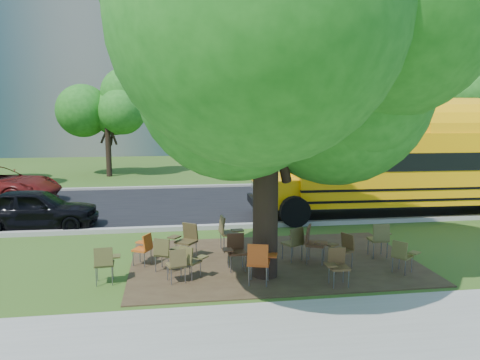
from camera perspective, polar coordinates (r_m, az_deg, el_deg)
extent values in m
plane|color=#305019|center=(12.17, -1.06, -9.43)|extent=(160.00, 160.00, 0.00)
cube|color=gray|center=(7.62, 4.15, -20.74)|extent=(60.00, 4.00, 0.04)
cube|color=#382819|center=(11.86, 4.12, -9.85)|extent=(7.00, 4.50, 0.03)
cube|color=black|center=(18.91, -3.81, -2.91)|extent=(80.00, 8.00, 0.04)
cube|color=gray|center=(15.01, -2.55, -5.70)|extent=(80.00, 0.25, 0.14)
cube|color=gray|center=(22.93, -4.65, -0.79)|extent=(80.00, 0.25, 0.14)
cube|color=slate|center=(48.48, -16.83, 16.69)|extent=(38.00, 16.00, 22.00)
cube|color=slate|center=(56.35, 19.40, 16.91)|extent=(30.00, 16.00, 25.00)
cylinder|color=black|center=(27.78, -15.76, 4.02)|extent=(0.32, 0.32, 3.50)
sphere|color=#1C6116|center=(27.71, -15.97, 9.11)|extent=(4.80, 4.80, 4.80)
cylinder|color=black|center=(27.24, 11.96, 4.81)|extent=(0.38, 0.38, 4.20)
sphere|color=#1C6116|center=(27.23, 12.15, 10.99)|extent=(5.60, 5.60, 5.60)
cylinder|color=black|center=(30.15, 27.06, 3.83)|extent=(0.34, 0.34, 3.60)
cylinder|color=black|center=(10.33, 3.13, -0.84)|extent=(0.56, 0.56, 4.14)
sphere|color=#1C6116|center=(10.30, 3.28, 16.71)|extent=(7.20, 7.20, 7.20)
cube|color=#FDAA08|center=(18.37, 23.42, 1.63)|extent=(11.09, 2.78, 2.46)
cube|color=black|center=(18.50, 24.28, 2.49)|extent=(10.49, 2.81, 0.60)
cube|color=#FDAA08|center=(16.27, 4.22, -1.25)|extent=(1.36, 2.24, 0.95)
cube|color=black|center=(18.45, 23.31, -0.30)|extent=(11.11, 2.82, 0.08)
cube|color=black|center=(18.50, 23.24, -1.44)|extent=(11.11, 2.82, 0.08)
cylinder|color=black|center=(15.25, 6.71, -3.86)|extent=(1.01, 0.33, 1.00)
cylinder|color=black|center=(17.65, 4.79, -2.15)|extent=(1.01, 0.33, 1.00)
cube|color=#47441F|center=(10.72, -16.22, -9.80)|extent=(0.44, 0.42, 0.05)
cube|color=#47441F|center=(10.49, -16.33, -8.98)|extent=(0.40, 0.12, 0.39)
cube|color=#47441F|center=(10.80, -14.95, -8.96)|extent=(0.23, 0.29, 0.03)
cylinder|color=slate|center=(10.96, -17.00, -10.64)|extent=(0.02, 0.02, 0.44)
cylinder|color=slate|center=(10.62, -15.32, -11.18)|extent=(0.02, 0.02, 0.44)
cube|color=#433D1D|center=(11.16, -9.14, -8.88)|extent=(0.53, 0.52, 0.05)
cube|color=#433D1D|center=(10.95, -9.56, -8.08)|extent=(0.39, 0.25, 0.39)
cube|color=#433D1D|center=(11.14, -7.77, -8.26)|extent=(0.31, 0.33, 0.03)
cylinder|color=slate|center=(11.43, -9.49, -9.60)|extent=(0.02, 0.02, 0.43)
cylinder|color=slate|center=(11.01, -8.71, -10.28)|extent=(0.02, 0.02, 0.43)
cube|color=brown|center=(10.44, -7.81, -10.21)|extent=(0.47, 0.45, 0.05)
cube|color=brown|center=(10.22, -7.56, -9.42)|extent=(0.37, 0.18, 0.37)
cube|color=brown|center=(10.58, -6.87, -9.31)|extent=(0.26, 0.30, 0.03)
cylinder|color=slate|center=(10.60, -8.84, -11.09)|extent=(0.02, 0.02, 0.41)
cylinder|color=slate|center=(10.41, -6.70, -11.44)|extent=(0.02, 0.02, 0.41)
cube|color=#502F1C|center=(11.05, -0.39, -8.82)|extent=(0.44, 0.42, 0.05)
cube|color=#502F1C|center=(11.16, -0.56, -7.47)|extent=(0.41, 0.11, 0.40)
cube|color=#502F1C|center=(10.85, -1.53, -8.50)|extent=(0.23, 0.29, 0.03)
cylinder|color=slate|center=(10.99, 0.66, -10.16)|extent=(0.02, 0.02, 0.45)
cylinder|color=slate|center=(11.25, -1.42, -9.72)|extent=(0.02, 0.02, 0.45)
cube|color=#AD4112|center=(10.22, 2.30, -10.04)|extent=(0.57, 0.55, 0.05)
cube|color=#AD4112|center=(9.96, 2.18, -9.08)|extent=(0.45, 0.23, 0.44)
cube|color=#AD4112|center=(10.30, 3.87, -9.13)|extent=(0.32, 0.36, 0.03)
cylinder|color=slate|center=(10.49, 1.37, -10.96)|extent=(0.03, 0.03, 0.49)
cylinder|color=slate|center=(10.11, 3.25, -11.74)|extent=(0.03, 0.03, 0.49)
cube|color=#51381D|center=(10.33, 11.97, -10.40)|extent=(0.41, 0.39, 0.05)
cube|color=#51381D|center=(10.42, 11.69, -9.02)|extent=(0.38, 0.10, 0.38)
cube|color=#51381D|center=(10.11, 11.00, -10.12)|extent=(0.21, 0.27, 0.03)
cylinder|color=slate|center=(10.32, 13.10, -11.73)|extent=(0.02, 0.02, 0.43)
cylinder|color=slate|center=(10.50, 10.79, -11.30)|extent=(0.02, 0.02, 0.43)
cube|color=#4E381B|center=(11.53, 12.39, -8.42)|extent=(0.52, 0.53, 0.05)
cube|color=#4E381B|center=(11.60, 13.00, -7.27)|extent=(0.25, 0.38, 0.38)
cube|color=#4E381B|center=(11.56, 11.12, -7.76)|extent=(0.33, 0.31, 0.03)
cylinder|color=slate|center=(11.38, 12.40, -9.78)|extent=(0.02, 0.02, 0.43)
cylinder|color=slate|center=(11.81, 12.31, -9.09)|extent=(0.02, 0.02, 0.43)
cube|color=brown|center=(11.53, 19.20, -8.78)|extent=(0.52, 0.52, 0.05)
cube|color=brown|center=(11.34, 18.86, -8.00)|extent=(0.28, 0.35, 0.37)
cube|color=brown|center=(11.52, 20.50, -8.30)|extent=(0.32, 0.31, 0.03)
cylinder|color=slate|center=(11.79, 18.83, -9.43)|extent=(0.02, 0.02, 0.41)
cylinder|color=slate|center=(11.40, 19.49, -10.09)|extent=(0.02, 0.02, 0.41)
cube|color=#B54D13|center=(11.66, -11.87, -8.28)|extent=(0.51, 0.51, 0.05)
cube|color=#B54D13|center=(11.53, -11.19, -7.41)|extent=(0.25, 0.37, 0.37)
cube|color=#B54D13|center=(11.88, -11.87, -7.42)|extent=(0.32, 0.30, 0.03)
cylinder|color=slate|center=(11.68, -12.91, -9.35)|extent=(0.02, 0.02, 0.41)
cylinder|color=slate|center=(11.78, -10.78, -9.14)|extent=(0.02, 0.02, 0.41)
cube|color=#43371D|center=(11.90, -6.59, -7.50)|extent=(0.61, 0.61, 0.05)
cube|color=#43371D|center=(11.99, -6.08, -6.21)|extent=(0.40, 0.33, 0.43)
cube|color=#43371D|center=(11.89, -8.02, -6.90)|extent=(0.36, 0.38, 0.03)
cylinder|color=slate|center=(11.73, -6.34, -8.95)|extent=(0.03, 0.03, 0.48)
cylinder|color=slate|center=(12.21, -6.79, -8.26)|extent=(0.03, 0.03, 0.48)
cube|color=#4F4322|center=(12.55, -1.32, -6.49)|extent=(0.49, 0.51, 0.06)
cube|color=#4F4322|center=(12.45, -2.22, -5.46)|extent=(0.15, 0.45, 0.45)
cube|color=#4F4322|center=(12.30, -0.32, -6.16)|extent=(0.34, 0.28, 0.03)
cylinder|color=slate|center=(12.84, -0.69, -7.31)|extent=(0.03, 0.03, 0.50)
cylinder|color=slate|center=(12.40, -1.97, -7.88)|extent=(0.03, 0.03, 0.50)
cube|color=#4F4722|center=(11.85, 6.39, -7.68)|extent=(0.56, 0.55, 0.05)
cube|color=#4F4722|center=(11.66, 7.00, -6.82)|extent=(0.40, 0.27, 0.41)
cube|color=#4F4722|center=(12.07, 6.82, -6.78)|extent=(0.32, 0.35, 0.03)
cylinder|color=slate|center=(11.93, 5.19, -8.69)|extent=(0.02, 0.02, 0.45)
cylinder|color=slate|center=(11.90, 7.55, -8.77)|extent=(0.02, 0.02, 0.45)
cube|color=#4B2E1A|center=(11.71, 9.21, -7.74)|extent=(0.59, 0.60, 0.05)
cube|color=#4B2E1A|center=(11.67, 8.27, -6.55)|extent=(0.28, 0.44, 0.44)
cube|color=#4B2E1A|center=(11.41, 9.83, -7.51)|extent=(0.38, 0.35, 0.03)
cylinder|color=slate|center=(11.94, 10.19, -8.68)|extent=(0.03, 0.03, 0.49)
cylinder|color=slate|center=(11.63, 8.14, -9.10)|extent=(0.03, 0.03, 0.49)
cube|color=brown|center=(12.54, 16.46, -6.97)|extent=(0.46, 0.44, 0.05)
cube|color=brown|center=(12.31, 16.85, -6.15)|extent=(0.43, 0.12, 0.42)
cube|color=brown|center=(12.73, 17.28, -6.18)|extent=(0.24, 0.30, 0.03)
cylinder|color=slate|center=(12.69, 15.34, -7.85)|extent=(0.03, 0.03, 0.48)
cylinder|color=slate|center=(12.51, 17.50, -8.18)|extent=(0.03, 0.03, 0.48)
cube|color=#4F4722|center=(10.63, -6.04, -9.85)|extent=(0.52, 0.52, 0.05)
cube|color=#4F4722|center=(10.45, -6.62, -9.04)|extent=(0.33, 0.30, 0.36)
cube|color=#4F4722|center=(10.56, -4.68, -9.33)|extent=(0.32, 0.32, 0.03)
cylinder|color=slate|center=(10.90, -6.14, -10.51)|extent=(0.02, 0.02, 0.41)
cylinder|color=slate|center=(10.49, -5.90, -11.27)|extent=(0.02, 0.02, 0.41)
imported|color=black|center=(16.17, -23.72, -3.25)|extent=(3.91, 1.68, 1.31)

